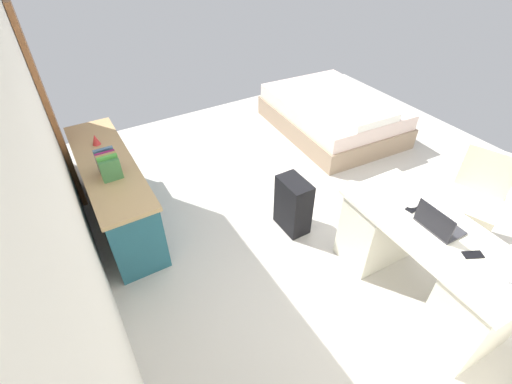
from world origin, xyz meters
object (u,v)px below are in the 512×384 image
(office_chair, at_px, (471,204))
(credenza, at_px, (115,192))
(laptop, at_px, (438,224))
(computer_mouse, at_px, (413,205))
(desk, at_px, (422,261))
(suitcase_black, at_px, (293,205))
(figurine_small, at_px, (95,140))
(cell_phone_by_mouse, at_px, (413,208))
(bed, at_px, (333,115))
(cell_phone_near_laptop, at_px, (473,255))

(office_chair, bearing_deg, credenza, 54.96)
(laptop, relative_size, computer_mouse, 3.18)
(desk, height_order, suitcase_black, desk)
(desk, distance_m, suitcase_black, 1.26)
(office_chair, relative_size, figurine_small, 8.55)
(desk, bearing_deg, cell_phone_by_mouse, -10.64)
(suitcase_black, xyz_separation_m, figurine_small, (1.38, 1.47, 0.49))
(cell_phone_by_mouse, bearing_deg, laptop, 163.84)
(laptop, bearing_deg, bed, -25.96)
(suitcase_black, xyz_separation_m, cell_phone_by_mouse, (-0.93, -0.47, 0.46))
(office_chair, relative_size, computer_mouse, 9.40)
(computer_mouse, relative_size, cell_phone_near_laptop, 0.74)
(credenza, distance_m, computer_mouse, 2.78)
(credenza, bearing_deg, cell_phone_near_laptop, -142.63)
(credenza, distance_m, suitcase_black, 1.79)
(credenza, distance_m, bed, 3.16)
(figurine_small, bearing_deg, office_chair, -129.65)
(desk, distance_m, figurine_small, 3.21)
(figurine_small, bearing_deg, computer_mouse, -139.57)
(suitcase_black, height_order, laptop, laptop)
(bed, distance_m, computer_mouse, 2.62)
(bed, height_order, computer_mouse, computer_mouse)
(desk, height_order, bed, desk)
(cell_phone_near_laptop, bearing_deg, office_chair, -34.53)
(suitcase_black, relative_size, figurine_small, 5.28)
(suitcase_black, distance_m, figurine_small, 2.08)
(laptop, bearing_deg, credenza, 40.96)
(credenza, bearing_deg, office_chair, -125.04)
(laptop, xyz_separation_m, figurine_small, (2.55, 1.90, -0.01))
(desk, bearing_deg, computer_mouse, -12.20)
(cell_phone_near_laptop, xyz_separation_m, figurine_small, (2.86, 1.91, 0.03))
(desk, height_order, cell_phone_by_mouse, cell_phone_by_mouse)
(computer_mouse, distance_m, cell_phone_by_mouse, 0.02)
(bed, bearing_deg, credenza, 96.32)
(laptop, distance_m, cell_phone_near_laptop, 0.31)
(desk, xyz_separation_m, laptop, (0.01, -0.01, 0.40))
(office_chair, xyz_separation_m, laptop, (-0.21, 0.93, 0.37))
(computer_mouse, distance_m, cell_phone_near_laptop, 0.56)
(credenza, height_order, cell_phone_by_mouse, cell_phone_by_mouse)
(credenza, distance_m, laptop, 2.93)
(credenza, relative_size, cell_phone_near_laptop, 13.24)
(desk, height_order, laptop, laptop)
(credenza, bearing_deg, figurine_small, 0.24)
(suitcase_black, distance_m, laptop, 1.35)
(cell_phone_near_laptop, bearing_deg, desk, 28.41)
(credenza, distance_m, figurine_small, 0.55)
(cell_phone_by_mouse, height_order, figurine_small, figurine_small)
(office_chair, height_order, suitcase_black, office_chair)
(office_chair, height_order, bed, office_chair)
(credenza, height_order, bed, credenza)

